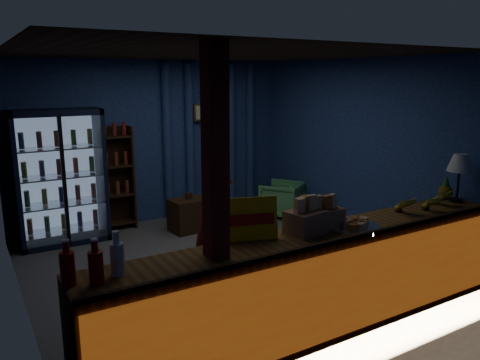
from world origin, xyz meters
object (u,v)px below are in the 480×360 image
at_px(green_chair, 282,199).
at_px(pastry_tray, 353,225).
at_px(shopkeeper, 221,248).
at_px(table_lamp, 460,165).

height_order(green_chair, pastry_tray, pastry_tray).
xyz_separation_m(shopkeeper, green_chair, (2.58, 2.56, -0.45)).
height_order(shopkeeper, table_lamp, table_lamp).
distance_m(green_chair, pastry_tray, 3.62).
distance_m(shopkeeper, pastry_tray, 1.26).
relative_size(shopkeeper, green_chair, 2.29).
bearing_deg(table_lamp, pastry_tray, -176.92).
relative_size(shopkeeper, table_lamp, 2.70).
bearing_deg(pastry_tray, shopkeeper, 148.01).
bearing_deg(shopkeeper, pastry_tray, -18.22).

